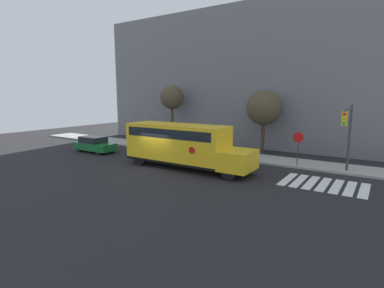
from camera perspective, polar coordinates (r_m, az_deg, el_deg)
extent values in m
plane|color=black|center=(22.10, -6.30, -4.39)|extent=(60.00, 60.00, 0.00)
cube|color=#9E9E99|center=(27.28, 2.40, -1.53)|extent=(44.00, 3.00, 0.15)
cube|color=slate|center=(32.59, 8.50, 12.33)|extent=(32.00, 4.00, 13.94)
cube|color=white|center=(19.86, 17.78, -6.35)|extent=(0.50, 3.20, 0.01)
cube|color=white|center=(19.70, 19.75, -6.59)|extent=(0.50, 3.20, 0.01)
cube|color=white|center=(19.56, 21.75, -6.82)|extent=(0.50, 3.20, 0.01)
cube|color=white|center=(19.45, 23.78, -7.04)|extent=(0.50, 3.20, 0.01)
cube|color=white|center=(19.36, 25.84, -7.26)|extent=(0.50, 3.20, 0.01)
cube|color=white|center=(19.30, 27.91, -7.48)|extent=(0.50, 3.20, 0.01)
cube|color=white|center=(19.26, 29.99, -7.68)|extent=(0.50, 3.20, 0.01)
cube|color=yellow|center=(21.70, -2.88, 0.23)|extent=(7.70, 2.50, 2.68)
cube|color=yellow|center=(19.43, 8.74, -3.07)|extent=(1.95, 2.50, 1.27)
cube|color=black|center=(21.93, -2.85, -3.02)|extent=(7.70, 2.54, 0.16)
cube|color=black|center=(21.59, -2.89, 2.30)|extent=(7.09, 2.53, 0.64)
cylinder|color=red|center=(19.49, -0.07, -1.21)|extent=(0.44, 0.02, 0.44)
cylinder|color=black|center=(20.56, 9.70, -4.07)|extent=(1.00, 0.30, 1.00)
cylinder|color=black|center=(18.66, 7.03, -5.40)|extent=(1.00, 0.30, 1.00)
cylinder|color=black|center=(24.37, -6.40, -1.88)|extent=(1.00, 0.30, 1.00)
cylinder|color=black|center=(22.79, -9.86, -2.76)|extent=(1.00, 0.30, 1.00)
cube|color=#196B2D|center=(28.99, -17.97, -0.40)|extent=(4.09, 1.71, 0.65)
cube|color=#1E2328|center=(29.09, -18.33, 0.82)|extent=(2.29, 1.57, 0.56)
cylinder|color=black|center=(28.47, -15.09, -0.89)|extent=(0.64, 0.22, 0.64)
cylinder|color=black|center=(27.53, -17.36, -1.34)|extent=(0.64, 0.22, 0.64)
cylinder|color=black|center=(30.52, -18.47, -0.38)|extent=(0.64, 0.22, 0.64)
cylinder|color=black|center=(29.65, -20.69, -0.78)|extent=(0.64, 0.22, 0.64)
cylinder|color=#38383A|center=(23.11, 19.47, -1.43)|extent=(0.07, 0.07, 2.23)
cylinder|color=red|center=(22.90, 19.59, 1.20)|extent=(0.75, 0.03, 0.75)
cylinder|color=#38383A|center=(22.58, 27.75, 0.84)|extent=(0.16, 0.16, 4.61)
cylinder|color=#38383A|center=(20.58, 27.68, 5.88)|extent=(0.10, 3.67, 0.10)
cube|color=yellow|center=(18.88, 27.03, 4.33)|extent=(0.28, 0.28, 0.80)
cylinder|color=red|center=(18.72, 27.04, 5.10)|extent=(0.18, 0.02, 0.18)
cylinder|color=#EAB214|center=(18.73, 26.98, 4.30)|extent=(0.18, 0.02, 0.18)
cylinder|color=green|center=(18.75, 26.92, 3.51)|extent=(0.18, 0.02, 0.18)
cylinder|color=#423323|center=(27.72, 13.34, 1.55)|extent=(0.32, 0.32, 3.16)
sphere|color=#4C422D|center=(27.50, 13.54, 6.76)|extent=(3.12, 3.12, 3.12)
cylinder|color=#423323|center=(32.32, -3.77, 3.79)|extent=(0.27, 0.27, 4.20)
sphere|color=#4C422D|center=(32.17, -3.82, 8.85)|extent=(2.52, 2.52, 2.52)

